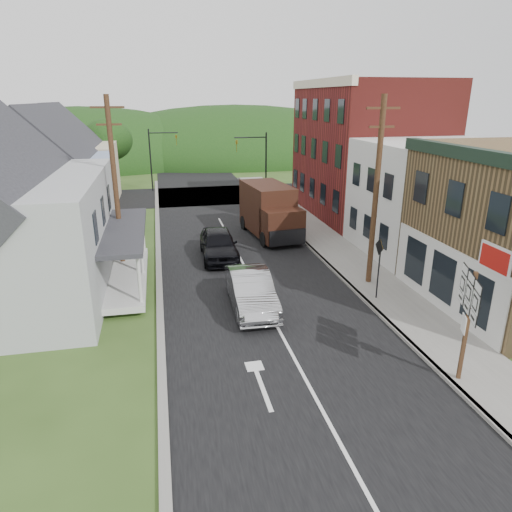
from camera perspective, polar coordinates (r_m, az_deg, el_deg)
ground at (r=18.77m, az=2.69°, el=-8.92°), size 120.00×120.00×0.00m
road at (r=27.79m, az=-2.49°, el=0.64°), size 9.00×90.00×0.02m
cross_road at (r=44.10m, az=-6.22°, el=7.54°), size 60.00×9.00×0.02m
sidewalk_right at (r=27.50m, az=10.44°, el=0.29°), size 2.80×55.00×0.15m
curb_right at (r=27.03m, az=7.78°, el=0.10°), size 0.20×55.00×0.15m
curb_left at (r=25.55m, az=-12.07°, el=-1.33°), size 0.30×55.00×0.12m
storefront_white at (r=28.74m, az=21.30°, el=6.69°), size 8.00×7.00×6.50m
storefront_red at (r=36.69m, az=13.56°, el=12.69°), size 8.00×12.00×10.00m
house_blue at (r=34.06m, az=-23.51°, el=8.95°), size 7.14×8.16×7.28m
house_cream at (r=42.92m, az=-21.99°, el=10.96°), size 7.14×8.16×7.28m
utility_pole_right at (r=22.25m, az=14.77°, el=7.74°), size 1.60×0.26×9.00m
utility_pole_left at (r=24.45m, az=-17.19°, el=8.51°), size 1.60×0.26×9.00m
traffic_signal_right at (r=40.73m, az=0.29°, el=12.04°), size 2.87×0.20×6.00m
traffic_signal_left at (r=46.77m, az=-12.23°, el=12.55°), size 2.87×0.20×6.00m
tree_left_d at (r=48.38m, az=-18.06°, el=13.62°), size 4.80×4.80×6.94m
forested_ridge at (r=71.67m, az=-8.66°, el=11.92°), size 90.00×30.00×16.00m
silver_sedan at (r=20.03m, az=-0.63°, el=-4.40°), size 1.84×5.01×1.64m
dark_sedan at (r=26.33m, az=-4.69°, el=1.48°), size 2.13×5.03×1.70m
delivery_van at (r=30.31m, az=1.75°, el=5.64°), size 3.14×6.36×3.42m
route_sign_cluster at (r=15.71m, az=24.94°, el=-6.26°), size 0.87×2.00×3.73m
warning_sign at (r=21.07m, az=15.12°, el=-0.52°), size 0.12×0.79×2.85m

